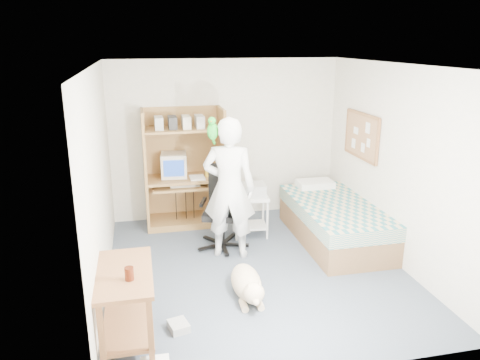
{
  "coord_description": "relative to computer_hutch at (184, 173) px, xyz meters",
  "views": [
    {
      "loc": [
        -1.34,
        -5.16,
        2.77
      ],
      "look_at": [
        -0.11,
        0.43,
        1.05
      ],
      "focal_mm": 35.0,
      "sensor_mm": 36.0,
      "label": 1
    }
  ],
  "objects": [
    {
      "name": "printer",
      "position": [
        0.87,
        -0.69,
        -0.12
      ],
      "size": [
        0.45,
        0.35,
        0.18
      ],
      "primitive_type": "cube",
      "rotation": [
        0.0,
        0.0,
        -0.08
      ],
      "color": "#A6A6A1",
      "rests_on": "printer_cart"
    },
    {
      "name": "ceiling",
      "position": [
        0.7,
        -1.74,
        1.68
      ],
      "size": [
        3.6,
        4.0,
        0.02
      ],
      "primitive_type": "cube",
      "color": "white",
      "rests_on": "wall_back"
    },
    {
      "name": "dog",
      "position": [
        0.43,
        -2.37,
        -0.65
      ],
      "size": [
        0.34,
        1.02,
        0.38
      ],
      "rotation": [
        0.0,
        0.0,
        -0.02
      ],
      "color": "#CFB78B",
      "rests_on": "floor"
    },
    {
      "name": "floor_box_b",
      "position": [
        -0.37,
        -2.83,
        -0.78
      ],
      "size": [
        0.23,
        0.26,
        0.08
      ],
      "primitive_type": "cube",
      "rotation": [
        0.0,
        0.0,
        0.25
      ],
      "color": "#A7A7A2",
      "rests_on": "floor"
    },
    {
      "name": "computer_hutch",
      "position": [
        0.0,
        0.0,
        0.0
      ],
      "size": [
        1.2,
        0.63,
        1.8
      ],
      "color": "brown",
      "rests_on": "floor"
    },
    {
      "name": "parrot",
      "position": [
        0.25,
        -1.25,
        0.88
      ],
      "size": [
        0.14,
        0.24,
        0.38
      ],
      "rotation": [
        0.0,
        0.0,
        -0.32
      ],
      "color": "#15921A",
      "rests_on": "person"
    },
    {
      "name": "corkboard",
      "position": [
        2.47,
        -0.84,
        0.63
      ],
      "size": [
        0.04,
        0.94,
        0.66
      ],
      "color": "#946842",
      "rests_on": "wall_right"
    },
    {
      "name": "person",
      "position": [
        0.45,
        -1.26,
        0.11
      ],
      "size": [
        0.79,
        0.64,
        1.86
      ],
      "primitive_type": "imported",
      "rotation": [
        0.0,
        0.0,
        2.82
      ],
      "color": "white",
      "rests_on": "floor"
    },
    {
      "name": "office_chair",
      "position": [
        0.42,
        -0.96,
        -0.42
      ],
      "size": [
        0.64,
        0.65,
        1.12
      ],
      "rotation": [
        0.0,
        0.0,
        -0.32
      ],
      "color": "black",
      "rests_on": "floor"
    },
    {
      "name": "pencil_cup",
      "position": [
        0.35,
        -0.09,
        -0.0
      ],
      "size": [
        0.08,
        0.08,
        0.12
      ],
      "primitive_type": "cylinder",
      "color": "gold",
      "rests_on": "computer_hutch"
    },
    {
      "name": "keyboard",
      "position": [
        -0.01,
        -0.16,
        -0.15
      ],
      "size": [
        0.45,
        0.16,
        0.03
      ],
      "primitive_type": "cube",
      "rotation": [
        0.0,
        0.0,
        -0.01
      ],
      "color": "beige",
      "rests_on": "computer_hutch"
    },
    {
      "name": "side_desk",
      "position": [
        -0.85,
        -2.94,
        -0.33
      ],
      "size": [
        0.5,
        1.0,
        0.75
      ],
      "color": "brown",
      "rests_on": "floor"
    },
    {
      "name": "floor",
      "position": [
        0.7,
        -1.74,
        -0.82
      ],
      "size": [
        4.0,
        4.0,
        0.0
      ],
      "primitive_type": "plane",
      "color": "#434D5C",
      "rests_on": "ground"
    },
    {
      "name": "wall_right",
      "position": [
        2.5,
        -1.74,
        0.43
      ],
      "size": [
        0.02,
        4.0,
        2.5
      ],
      "primitive_type": "cube",
      "color": "beige",
      "rests_on": "floor"
    },
    {
      "name": "drink_glass",
      "position": [
        -0.8,
        -3.1,
        -0.01
      ],
      "size": [
        0.08,
        0.08,
        0.12
      ],
      "primitive_type": "cylinder",
      "color": "#3E1609",
      "rests_on": "side_desk"
    },
    {
      "name": "wall_left",
      "position": [
        -1.1,
        -1.74,
        0.43
      ],
      "size": [
        0.02,
        4.0,
        2.5
      ],
      "primitive_type": "cube",
      "color": "beige",
      "rests_on": "floor"
    },
    {
      "name": "wall_back",
      "position": [
        0.7,
        0.26,
        0.43
      ],
      "size": [
        3.6,
        0.02,
        2.5
      ],
      "primitive_type": "cube",
      "color": "beige",
      "rests_on": "floor"
    },
    {
      "name": "printer_cart",
      "position": [
        0.87,
        -0.69,
        -0.42
      ],
      "size": [
        0.54,
        0.45,
        0.61
      ],
      "rotation": [
        0.0,
        0.0,
        -0.08
      ],
      "color": "silver",
      "rests_on": "floor"
    },
    {
      "name": "bed",
      "position": [
        2.0,
        -1.12,
        -0.53
      ],
      "size": [
        1.02,
        2.02,
        0.66
      ],
      "color": "brown",
      "rests_on": "floor"
    },
    {
      "name": "crt_monitor",
      "position": [
        -0.15,
        0.01,
        0.13
      ],
      "size": [
        0.41,
        0.43,
        0.36
      ],
      "rotation": [
        0.0,
        0.0,
        -0.09
      ],
      "color": "beige",
      "rests_on": "computer_hutch"
    }
  ]
}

